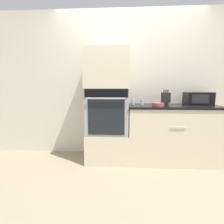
{
  "coord_description": "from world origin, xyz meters",
  "views": [
    {
      "loc": [
        -0.1,
        -2.48,
        1.18
      ],
      "look_at": [
        -0.27,
        0.21,
        0.81
      ],
      "focal_mm": 28.0,
      "sensor_mm": 36.0,
      "label": 1
    }
  ],
  "objects_px": {
    "bowl": "(158,104)",
    "condiment_jar_mid": "(169,104)",
    "wall_oven": "(108,111)",
    "condiment_jar_near": "(133,102)",
    "condiment_jar_far": "(142,102)",
    "knife_block": "(166,99)",
    "microwave": "(198,99)"
  },
  "relations": [
    {
      "from": "wall_oven",
      "to": "knife_block",
      "type": "xyz_separation_m",
      "value": [
        0.91,
        0.02,
        0.2
      ]
    },
    {
      "from": "wall_oven",
      "to": "condiment_jar_mid",
      "type": "xyz_separation_m",
      "value": [
        0.94,
        -0.07,
        0.13
      ]
    },
    {
      "from": "condiment_jar_near",
      "to": "condiment_jar_mid",
      "type": "distance_m",
      "value": 0.56
    },
    {
      "from": "condiment_jar_near",
      "to": "condiment_jar_far",
      "type": "xyz_separation_m",
      "value": [
        0.14,
        -0.03,
        -0.01
      ]
    },
    {
      "from": "wall_oven",
      "to": "condiment_jar_near",
      "type": "bearing_deg",
      "value": 6.72
    },
    {
      "from": "bowl",
      "to": "condiment_jar_mid",
      "type": "relative_size",
      "value": 2.75
    },
    {
      "from": "knife_block",
      "to": "bowl",
      "type": "bearing_deg",
      "value": -133.01
    },
    {
      "from": "knife_block",
      "to": "condiment_jar_mid",
      "type": "bearing_deg",
      "value": -71.36
    },
    {
      "from": "bowl",
      "to": "condiment_jar_near",
      "type": "distance_m",
      "value": 0.41
    },
    {
      "from": "microwave",
      "to": "condiment_jar_far",
      "type": "relative_size",
      "value": 4.61
    },
    {
      "from": "bowl",
      "to": "condiment_jar_near",
      "type": "bearing_deg",
      "value": 153.6
    },
    {
      "from": "condiment_jar_near",
      "to": "condiment_jar_far",
      "type": "relative_size",
      "value": 1.21
    },
    {
      "from": "condiment_jar_mid",
      "to": "condiment_jar_far",
      "type": "bearing_deg",
      "value": 168.36
    },
    {
      "from": "microwave",
      "to": "bowl",
      "type": "distance_m",
      "value": 0.73
    },
    {
      "from": "bowl",
      "to": "condiment_jar_far",
      "type": "xyz_separation_m",
      "value": [
        -0.22,
        0.15,
        0.02
      ]
    },
    {
      "from": "wall_oven",
      "to": "microwave",
      "type": "xyz_separation_m",
      "value": [
        1.45,
        0.12,
        0.2
      ]
    },
    {
      "from": "knife_block",
      "to": "condiment_jar_mid",
      "type": "xyz_separation_m",
      "value": [
        0.03,
        -0.09,
        -0.07
      ]
    },
    {
      "from": "condiment_jar_mid",
      "to": "condiment_jar_far",
      "type": "height_order",
      "value": "condiment_jar_far"
    },
    {
      "from": "bowl",
      "to": "condiment_jar_mid",
      "type": "distance_m",
      "value": 0.19
    },
    {
      "from": "condiment_jar_near",
      "to": "condiment_jar_mid",
      "type": "xyz_separation_m",
      "value": [
        0.54,
        -0.12,
        -0.02
      ]
    },
    {
      "from": "wall_oven",
      "to": "condiment_jar_near",
      "type": "height_order",
      "value": "wall_oven"
    },
    {
      "from": "microwave",
      "to": "condiment_jar_near",
      "type": "distance_m",
      "value": 1.05
    },
    {
      "from": "wall_oven",
      "to": "condiment_jar_mid",
      "type": "distance_m",
      "value": 0.96
    },
    {
      "from": "condiment_jar_mid",
      "to": "condiment_jar_far",
      "type": "xyz_separation_m",
      "value": [
        -0.4,
        0.08,
        0.01
      ]
    },
    {
      "from": "wall_oven",
      "to": "bowl",
      "type": "bearing_deg",
      "value": -9.93
    },
    {
      "from": "microwave",
      "to": "knife_block",
      "type": "distance_m",
      "value": 0.54
    },
    {
      "from": "wall_oven",
      "to": "bowl",
      "type": "height_order",
      "value": "wall_oven"
    },
    {
      "from": "microwave",
      "to": "condiment_jar_mid",
      "type": "distance_m",
      "value": 0.54
    },
    {
      "from": "wall_oven",
      "to": "microwave",
      "type": "relative_size",
      "value": 1.75
    },
    {
      "from": "wall_oven",
      "to": "condiment_jar_far",
      "type": "distance_m",
      "value": 0.56
    },
    {
      "from": "knife_block",
      "to": "condiment_jar_far",
      "type": "relative_size",
      "value": 2.75
    },
    {
      "from": "wall_oven",
      "to": "condiment_jar_near",
      "type": "distance_m",
      "value": 0.43
    }
  ]
}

